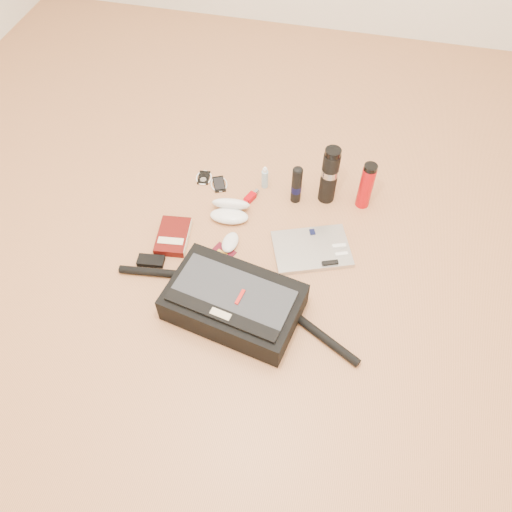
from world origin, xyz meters
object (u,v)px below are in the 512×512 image
messenger_bag (233,302)px  thermos_red (366,186)px  laptop (312,249)px  book (173,236)px  thermos_black (329,175)px

messenger_bag → thermos_red: 0.83m
laptop → book: (-0.61, -0.08, 0.01)m
thermos_black → thermos_red: 0.17m
laptop → thermos_black: (0.01, 0.33, 0.14)m
messenger_bag → book: 0.46m
messenger_bag → thermos_red: bearing=68.6°
laptop → book: book is taller
book → thermos_black: size_ratio=0.73×
laptop → thermos_red: size_ratio=1.59×
thermos_red → messenger_bag: bearing=-122.2°
messenger_bag → book: size_ratio=4.77×
thermos_black → thermos_red: (0.17, 0.00, -0.03)m
laptop → thermos_red: (0.18, 0.33, 0.11)m
book → laptop: bearing=-0.1°
messenger_bag → thermos_black: bearing=79.8°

